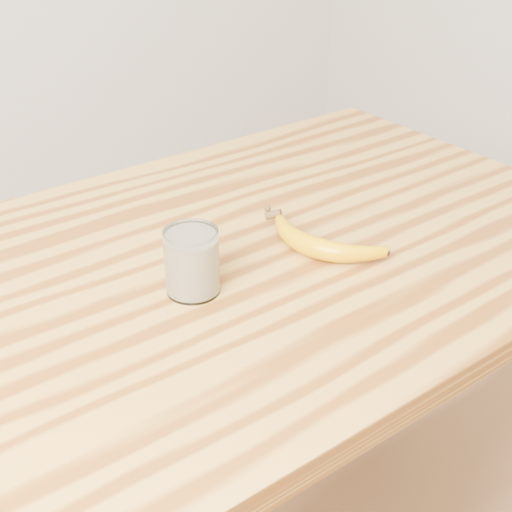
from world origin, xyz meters
TOP-DOWN VIEW (x-y plane):
  - table at (0.00, 0.00)m, footprint 1.20×0.80m
  - smoothie_glass at (-0.15, -0.05)m, footprint 0.08×0.08m
  - banana at (0.05, -0.09)m, footprint 0.19×0.30m

SIDE VIEW (x-z plane):
  - table at x=0.00m, z-range 0.32..1.22m
  - banana at x=0.05m, z-range 0.90..0.93m
  - smoothie_glass at x=-0.15m, z-range 0.90..1.00m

